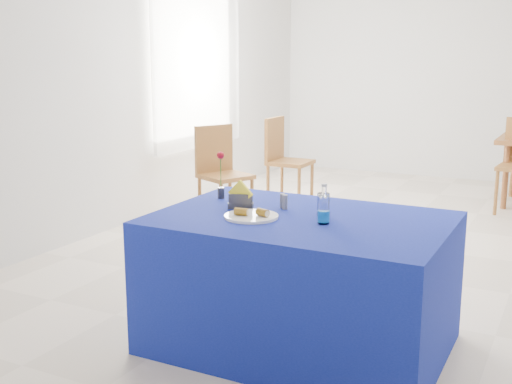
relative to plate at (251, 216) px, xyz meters
The scene contains 15 objects.
floor 2.46m from the plate, 86.97° to the left, with size 7.00×7.00×0.00m, color beige.
room_shell 2.53m from the plate, 86.97° to the left, with size 7.00×7.00×7.00m.
window_pane 3.99m from the plate, 126.84° to the left, with size 0.04×1.50×1.60m, color white.
curtain 3.95m from the plate, 126.01° to the left, with size 0.04×1.75×1.85m, color white.
plate is the anchor object (origin of this frame).
drinking_glass 0.40m from the plate, 31.70° to the left, with size 0.07×0.07×0.13m, color white.
salt_shaker 0.28m from the plate, 72.67° to the left, with size 0.03×0.03×0.09m, color slate.
pepper_shaker 0.30m from the plate, 79.31° to the left, with size 0.03×0.03×0.09m, color #5C5D61.
blue_table 0.48m from the plate, 30.44° to the left, with size 1.60×1.10×0.76m.
water_bottle 0.41m from the plate, ahead, with size 0.06×0.06×0.21m.
napkin_holder 0.23m from the plate, 133.36° to the left, with size 0.16×0.10×0.17m.
rose_vase 0.54m from the plate, 138.57° to the left, with size 0.05×0.05×0.30m.
chair_win_a 2.84m from the plate, 123.69° to the left, with size 0.57×0.57×0.96m.
chair_win_b 3.63m from the plate, 111.87° to the left, with size 0.44×0.44×0.97m.
banana_pieces 0.03m from the plate, 47.20° to the right, with size 0.19×0.10×0.04m.
Camera 1 is at (1.46, -5.37, 1.63)m, focal length 45.00 mm.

